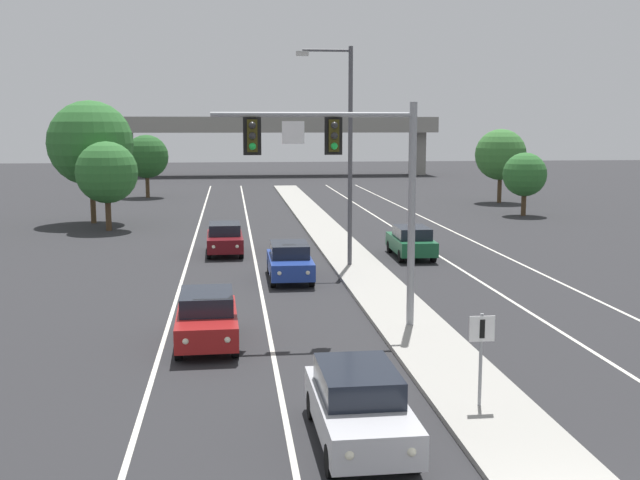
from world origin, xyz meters
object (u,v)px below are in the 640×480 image
at_px(tree_far_left_c, 90,143).
at_px(median_sign_post, 481,346).
at_px(tree_far_right_a, 525,175).
at_px(car_oncoming_darkred, 225,238).
at_px(tree_far_right_c, 501,155).
at_px(overhead_signal_mast, 350,168).
at_px(car_oncoming_red, 207,317).
at_px(tree_far_left_b, 147,157).
at_px(street_lamp_median, 345,143).
at_px(tree_far_left_a, 107,173).
at_px(car_oncoming_silver, 359,405).
at_px(car_oncoming_blue, 290,261).
at_px(car_receding_green, 411,241).

bearing_deg(tree_far_left_c, median_sign_post, -68.09).
relative_size(median_sign_post, tree_far_right_a, 0.47).
relative_size(car_oncoming_darkred, tree_far_left_c, 0.54).
xyz_separation_m(car_oncoming_darkred, tree_far_right_c, (23.33, 24.38, 3.29)).
distance_m(overhead_signal_mast, car_oncoming_red, 6.45).
height_order(median_sign_post, tree_far_left_b, tree_far_left_b).
bearing_deg(tree_far_left_b, tree_far_right_c, -15.30).
bearing_deg(tree_far_left_c, tree_far_left_b, 84.82).
distance_m(street_lamp_median, car_oncoming_darkred, 8.83).
bearing_deg(tree_far_left_a, car_oncoming_silver, -73.48).
xyz_separation_m(car_oncoming_silver, car_oncoming_blue, (-0.11, 17.58, 0.00)).
bearing_deg(tree_far_right_a, tree_far_right_c, 80.88).
distance_m(overhead_signal_mast, car_oncoming_darkred, 16.98).
bearing_deg(median_sign_post, car_oncoming_red, 134.73).
distance_m(street_lamp_median, tree_far_right_c, 34.06).
bearing_deg(tree_far_right_c, car_oncoming_darkred, -133.73).
relative_size(car_oncoming_blue, car_receding_green, 1.00).
bearing_deg(car_oncoming_blue, median_sign_post, -78.81).
bearing_deg(car_oncoming_silver, car_oncoming_red, 113.05).
xyz_separation_m(street_lamp_median, car_oncoming_silver, (-2.68, -20.15, -4.97)).
distance_m(tree_far_left_a, tree_far_left_b, 22.81).
bearing_deg(car_oncoming_silver, car_receding_green, 74.14).
bearing_deg(street_lamp_median, car_oncoming_darkred, 140.34).
bearing_deg(median_sign_post, car_receding_green, 81.07).
bearing_deg(tree_far_left_c, tree_far_left_a, -67.90).
height_order(tree_far_left_c, tree_far_right_c, tree_far_left_c).
relative_size(overhead_signal_mast, tree_far_left_c, 0.87).
xyz_separation_m(car_oncoming_silver, tree_far_left_b, (-10.18, 57.55, 2.93)).
height_order(car_oncoming_silver, tree_far_left_a, tree_far_left_a).
xyz_separation_m(car_oncoming_silver, tree_far_right_a, (18.86, 39.58, 2.20)).
bearing_deg(car_oncoming_red, median_sign_post, -45.27).
xyz_separation_m(car_oncoming_silver, tree_far_left_c, (-11.89, 38.65, 4.58)).
distance_m(car_oncoming_red, car_receding_green, 17.63).
xyz_separation_m(car_oncoming_blue, tree_far_right_c, (20.51, 31.61, 3.29)).
xyz_separation_m(street_lamp_median, tree_far_left_c, (-14.57, 18.50, -0.39)).
relative_size(car_oncoming_silver, car_oncoming_blue, 1.00).
relative_size(street_lamp_median, tree_far_right_a, 2.16).
relative_size(tree_far_left_a, tree_far_left_c, 0.68).
relative_size(car_oncoming_blue, tree_far_right_a, 0.97).
height_order(car_oncoming_blue, tree_far_left_c, tree_far_left_c).
relative_size(median_sign_post, tree_far_left_a, 0.39).
height_order(car_oncoming_darkred, tree_far_left_c, tree_far_left_c).
bearing_deg(car_oncoming_darkred, car_oncoming_silver, -83.26).
bearing_deg(tree_far_right_c, tree_far_left_a, -154.79).
bearing_deg(car_oncoming_darkred, street_lamp_median, -39.66).
relative_size(car_receding_green, tree_far_left_b, 0.78).
bearing_deg(car_receding_green, tree_far_left_b, 115.40).
bearing_deg(overhead_signal_mast, median_sign_post, -75.57).
relative_size(car_oncoming_silver, tree_far_left_b, 0.78).
bearing_deg(tree_far_right_c, median_sign_post, -109.91).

